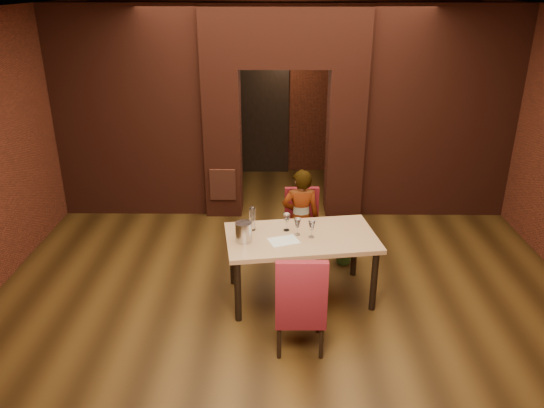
{
  "coord_description": "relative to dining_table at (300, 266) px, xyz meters",
  "views": [
    {
      "loc": [
        -0.1,
        -5.99,
        3.48
      ],
      "look_at": [
        -0.16,
        0.0,
        0.95
      ],
      "focal_mm": 35.0,
      "sensor_mm": 36.0,
      "label": 1
    }
  ],
  "objects": [
    {
      "name": "pillar_right",
      "position": [
        0.78,
        2.57,
        0.75
      ],
      "size": [
        0.55,
        0.55,
        2.3
      ],
      "primitive_type": "cube",
      "color": "maroon",
      "rests_on": "ground"
    },
    {
      "name": "person_seated",
      "position": [
        0.03,
        0.78,
        0.26
      ],
      "size": [
        0.5,
        0.34,
        1.32
      ],
      "primitive_type": "imported",
      "rotation": [
        0.0,
        0.0,
        3.19
      ],
      "color": "white",
      "rests_on": "ground"
    },
    {
      "name": "dining_table",
      "position": [
        0.0,
        0.0,
        0.0
      ],
      "size": [
        1.82,
        1.2,
        0.8
      ],
      "primitive_type": "cube",
      "rotation": [
        0.0,
        0.0,
        0.15
      ],
      "color": "#AA7B56",
      "rests_on": "ground"
    },
    {
      "name": "water_bottle",
      "position": [
        -0.56,
        0.15,
        0.55
      ],
      "size": [
        0.07,
        0.07,
        0.29
      ],
      "primitive_type": "cylinder",
      "color": "silver",
      "rests_on": "dining_table"
    },
    {
      "name": "chair_far",
      "position": [
        0.06,
        0.84,
        0.1
      ],
      "size": [
        0.47,
        0.47,
        0.99
      ],
      "primitive_type": "cube",
      "rotation": [
        0.0,
        0.0,
        0.04
      ],
      "color": "maroon",
      "rests_on": "ground"
    },
    {
      "name": "chair_near",
      "position": [
        -0.04,
        -0.93,
        0.15
      ],
      "size": [
        0.5,
        0.5,
        1.09
      ],
      "primitive_type": "cube",
      "rotation": [
        0.0,
        0.0,
        3.15
      ],
      "color": "maroon",
      "rests_on": "ground"
    },
    {
      "name": "ceiling",
      "position": [
        -0.17,
        0.57,
        2.8
      ],
      "size": [
        7.0,
        8.0,
        0.04
      ],
      "primitive_type": "cube",
      "color": "silver",
      "rests_on": "ground"
    },
    {
      "name": "wine_glass_b",
      "position": [
        -0.04,
        0.03,
        0.5
      ],
      "size": [
        0.08,
        0.08,
        0.2
      ],
      "primitive_type": null,
      "color": "white",
      "rests_on": "dining_table"
    },
    {
      "name": "vent_panel",
      "position": [
        -1.12,
        2.27,
        0.15
      ],
      "size": [
        0.4,
        0.03,
        0.5
      ],
      "primitive_type": "cube",
      "color": "#A44A2F",
      "rests_on": "ground"
    },
    {
      "name": "wing_wall_right",
      "position": [
        2.19,
        2.57,
        1.2
      ],
      "size": [
        2.28,
        0.35,
        3.2
      ],
      "primitive_type": "cube",
      "color": "maroon",
      "rests_on": "ground"
    },
    {
      "name": "wine_glass_c",
      "position": [
        0.11,
        -0.03,
        0.5
      ],
      "size": [
        0.08,
        0.08,
        0.2
      ],
      "primitive_type": null,
      "color": "silver",
      "rests_on": "dining_table"
    },
    {
      "name": "lintel",
      "position": [
        -0.17,
        2.57,
        2.35
      ],
      "size": [
        2.45,
        0.55,
        0.9
      ],
      "primitive_type": "cube",
      "color": "maroon",
      "rests_on": "ground"
    },
    {
      "name": "wall_front",
      "position": [
        -0.17,
        -3.43,
        1.2
      ],
      "size": [
        7.0,
        0.04,
        3.2
      ],
      "primitive_type": "cube",
      "color": "maroon",
      "rests_on": "ground"
    },
    {
      "name": "wine_bucket",
      "position": [
        -0.64,
        -0.15,
        0.51
      ],
      "size": [
        0.19,
        0.19,
        0.23
      ],
      "primitive_type": "cylinder",
      "color": "#B0B1B7",
      "rests_on": "dining_table"
    },
    {
      "name": "wall_back",
      "position": [
        -0.17,
        4.57,
        1.2
      ],
      "size": [
        7.0,
        0.04,
        3.2
      ],
      "primitive_type": "cube",
      "color": "maroon",
      "rests_on": "ground"
    },
    {
      "name": "wine_glass_a",
      "position": [
        -0.17,
        0.14,
        0.5
      ],
      "size": [
        0.09,
        0.09,
        0.21
      ],
      "primitive_type": null,
      "color": "white",
      "rests_on": "dining_table"
    },
    {
      "name": "rear_door_frame",
      "position": [
        -0.57,
        4.47,
        0.65
      ],
      "size": [
        1.02,
        0.04,
        2.22
      ],
      "primitive_type": "cube",
      "color": "black",
      "rests_on": "ground"
    },
    {
      "name": "wing_wall_left",
      "position": [
        -2.54,
        2.57,
        1.2
      ],
      "size": [
        2.28,
        0.35,
        3.2
      ],
      "primitive_type": "cube",
      "color": "maroon",
      "rests_on": "ground"
    },
    {
      "name": "potted_plant",
      "position": [
        0.62,
        0.81,
        -0.19
      ],
      "size": [
        0.43,
        0.4,
        0.41
      ],
      "primitive_type": "imported",
      "rotation": [
        0.0,
        0.0,
        0.24
      ],
      "color": "#2E6028",
      "rests_on": "ground"
    },
    {
      "name": "pillar_left",
      "position": [
        -1.12,
        2.57,
        0.75
      ],
      "size": [
        0.55,
        0.55,
        2.3
      ],
      "primitive_type": "cube",
      "color": "maroon",
      "rests_on": "ground"
    },
    {
      "name": "rear_door",
      "position": [
        -0.57,
        4.51,
        0.65
      ],
      "size": [
        0.9,
        0.08,
        2.1
      ],
      "primitive_type": "cube",
      "color": "black",
      "rests_on": "ground"
    },
    {
      "name": "tasting_sheet",
      "position": [
        -0.2,
        -0.13,
        0.4
      ],
      "size": [
        0.38,
        0.33,
        0.0
      ],
      "primitive_type": "cube",
      "rotation": [
        0.0,
        0.0,
        0.35
      ],
      "color": "silver",
      "rests_on": "dining_table"
    },
    {
      "name": "floor",
      "position": [
        -0.17,
        0.57,
        -0.4
      ],
      "size": [
        8.0,
        8.0,
        0.0
      ],
      "primitive_type": "plane",
      "color": "#462D11",
      "rests_on": "ground"
    }
  ]
}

